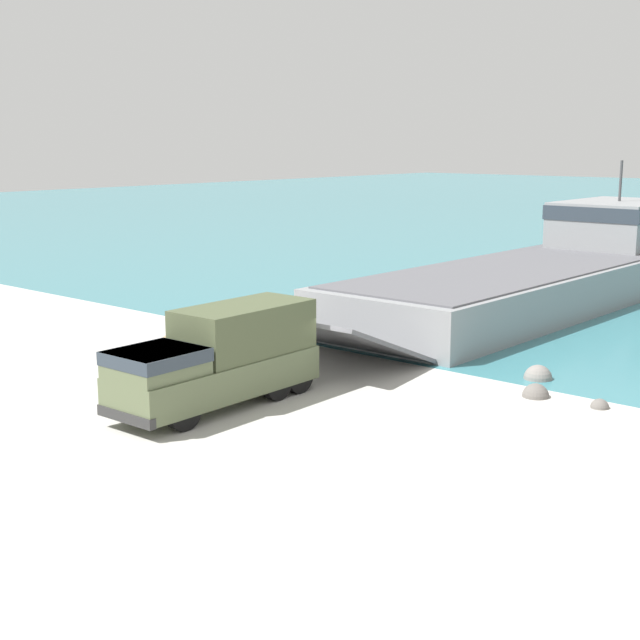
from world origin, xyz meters
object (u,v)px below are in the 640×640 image
object	(u,v)px
military_truck	(220,358)
mooring_bollard	(271,327)
soldier_on_ramp	(166,355)
landing_craft	(557,267)

from	to	relation	value
military_truck	mooring_bollard	bearing A→B (deg)	-146.81
soldier_on_ramp	landing_craft	bearing A→B (deg)	26.89
soldier_on_ramp	mooring_bollard	xyz separation A→B (m)	(-2.05, 7.47, -0.46)
landing_craft	military_truck	size ratio (longest dim) A/B	4.51
mooring_bollard	soldier_on_ramp	bearing A→B (deg)	-74.63
military_truck	landing_craft	bearing A→B (deg)	-179.26
landing_craft	military_truck	world-z (taller)	landing_craft
military_truck	mooring_bollard	xyz separation A→B (m)	(-5.59, 8.17, -1.08)
military_truck	mooring_bollard	size ratio (longest dim) A/B	7.95
military_truck	soldier_on_ramp	distance (m)	3.66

